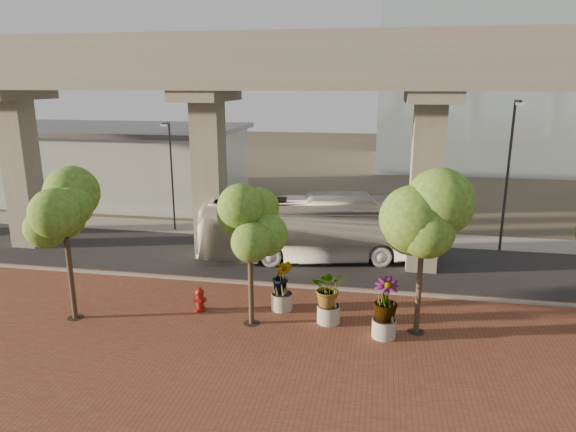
# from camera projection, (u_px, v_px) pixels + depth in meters

# --- Properties ---
(ground) EXTENTS (160.00, 160.00, 0.00)m
(ground) POSITION_uv_depth(u_px,v_px,m) (308.00, 274.00, 27.55)
(ground) COLOR #3C372B
(ground) RESTS_ON ground
(brick_plaza) EXTENTS (70.00, 13.00, 0.06)m
(brick_plaza) POSITION_uv_depth(u_px,v_px,m) (278.00, 347.00, 19.93)
(brick_plaza) COLOR brown
(brick_plaza) RESTS_ON ground
(asphalt_road) EXTENTS (90.00, 8.00, 0.04)m
(asphalt_road) POSITION_uv_depth(u_px,v_px,m) (313.00, 262.00, 29.45)
(asphalt_road) COLOR black
(asphalt_road) RESTS_ON ground
(curb_strip) EXTENTS (70.00, 0.25, 0.16)m
(curb_strip) POSITION_uv_depth(u_px,v_px,m) (302.00, 287.00, 25.63)
(curb_strip) COLOR gray
(curb_strip) RESTS_ON ground
(far_sidewalk) EXTENTS (90.00, 3.00, 0.06)m
(far_sidewalk) POSITION_uv_depth(u_px,v_px,m) (323.00, 234.00, 34.68)
(far_sidewalk) COLOR gray
(far_sidewalk) RESTS_ON ground
(transit_viaduct) EXTENTS (72.00, 5.60, 12.40)m
(transit_viaduct) POSITION_uv_depth(u_px,v_px,m) (314.00, 134.00, 27.61)
(transit_viaduct) COLOR gray
(transit_viaduct) RESTS_ON ground
(station_pavilion) EXTENTS (23.00, 13.00, 6.30)m
(station_pavilion) POSITION_uv_depth(u_px,v_px,m) (111.00, 161.00, 45.44)
(station_pavilion) COLOR #B0C4C9
(station_pavilion) RESTS_ON ground
(transit_bus) EXTENTS (13.74, 5.50, 3.73)m
(transit_bus) POSITION_uv_depth(u_px,v_px,m) (317.00, 228.00, 29.46)
(transit_bus) COLOR silver
(transit_bus) RESTS_ON ground
(fire_hydrant) EXTENTS (0.55, 0.50, 1.10)m
(fire_hydrant) POSITION_uv_depth(u_px,v_px,m) (200.00, 299.00, 22.93)
(fire_hydrant) COLOR maroon
(fire_hydrant) RESTS_ON ground
(planter_front) EXTENTS (2.17, 2.17, 2.39)m
(planter_front) POSITION_uv_depth(u_px,v_px,m) (329.00, 291.00, 21.56)
(planter_front) COLOR #A8A297
(planter_front) RESTS_ON ground
(planter_right) EXTENTS (2.34, 2.34, 2.49)m
(planter_right) POSITION_uv_depth(u_px,v_px,m) (385.00, 302.00, 20.29)
(planter_right) COLOR #9D998E
(planter_right) RESTS_ON ground
(planter_left) EXTENTS (2.14, 2.14, 2.36)m
(planter_left) POSITION_uv_depth(u_px,v_px,m) (282.00, 279.00, 22.84)
(planter_left) COLOR #A19B91
(planter_left) RESTS_ON ground
(street_tree_far_west) EXTENTS (3.48, 3.48, 6.24)m
(street_tree_far_west) POSITION_uv_depth(u_px,v_px,m) (64.00, 215.00, 21.17)
(street_tree_far_west) COLOR #443627
(street_tree_far_west) RESTS_ON ground
(street_tree_near_west) EXTENTS (3.13, 3.13, 5.81)m
(street_tree_near_west) POSITION_uv_depth(u_px,v_px,m) (250.00, 225.00, 20.72)
(street_tree_near_west) COLOR #443627
(street_tree_near_west) RESTS_ON ground
(street_tree_near_east) EXTENTS (4.36, 4.36, 7.06)m
(street_tree_near_east) POSITION_uv_depth(u_px,v_px,m) (424.00, 213.00, 19.80)
(street_tree_near_east) COLOR #443627
(street_tree_near_east) RESTS_ON ground
(streetlamp_west) EXTENTS (0.37, 1.08, 7.42)m
(streetlamp_west) POSITION_uv_depth(u_px,v_px,m) (171.00, 169.00, 34.60)
(streetlamp_west) COLOR #323338
(streetlamp_west) RESTS_ON ground
(streetlamp_east) EXTENTS (0.45, 1.31, 9.01)m
(streetlamp_east) POSITION_uv_depth(u_px,v_px,m) (509.00, 166.00, 29.92)
(streetlamp_east) COLOR #2D2D32
(streetlamp_east) RESTS_ON ground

